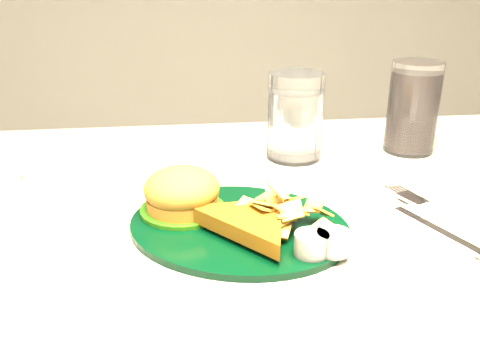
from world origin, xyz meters
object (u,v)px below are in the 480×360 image
Objects in this scene: water_glass at (295,116)px; cola_glass at (413,107)px; dinner_plate at (239,208)px; fork_napkin at (435,227)px.

water_glass is 0.93× the size of cola_glass.
dinner_plate is 1.92× the size of water_glass.
water_glass is (0.12, 0.24, 0.04)m from dinner_plate.
cola_glass is at bearing 2.86° from water_glass.
dinner_plate is at bearing -116.26° from water_glass.
fork_napkin is at bearing 16.73° from dinner_plate.
cola_glass reaches higher than fork_napkin.
water_glass reaches higher than dinner_plate.
fork_napkin is at bearing -106.63° from cola_glass.
dinner_plate is 1.78× the size of cola_glass.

